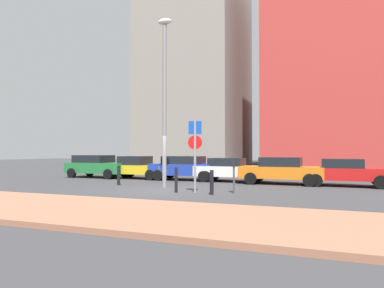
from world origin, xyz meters
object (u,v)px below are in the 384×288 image
parked_car_green (97,166)px  parked_car_white (231,169)px  parked_car_yellow (138,167)px  traffic_bollard_far (176,180)px  parked_car_orange (281,170)px  parked_car_red (346,172)px  traffic_bollard_near (212,182)px  traffic_bollard_mid (119,175)px  street_lamp (164,89)px  parking_meter (234,172)px  parked_car_blue (186,167)px  parking_sign_post (195,147)px

parked_car_green → parked_car_white: 9.25m
parked_car_green → parked_car_yellow: parked_car_green is taller
parked_car_green → traffic_bollard_far: (8.44, -5.91, -0.26)m
parked_car_yellow → parked_car_orange: bearing=-3.8°
parked_car_red → parked_car_white: bearing=175.0°
parked_car_orange → traffic_bollard_far: 6.70m
traffic_bollard_near → traffic_bollard_mid: size_ratio=0.98×
traffic_bollard_near → traffic_bollard_far: (-1.65, 0.18, 0.04)m
parked_car_green → parked_car_orange: parked_car_green is taller
parked_car_green → street_lamp: street_lamp is taller
parked_car_white → parked_car_yellow: bearing=178.9°
traffic_bollard_mid → traffic_bollard_near: bearing=-19.9°
street_lamp → traffic_bollard_near: bearing=-30.8°
parked_car_yellow → traffic_bollard_near: parked_car_yellow is taller
parked_car_white → traffic_bollard_near: (0.85, -6.21, -0.22)m
parking_meter → traffic_bollard_far: (-2.37, -0.61, -0.37)m
parked_car_white → parked_car_red: 6.14m
parked_car_yellow → parked_car_blue: size_ratio=0.89×
parked_car_red → street_lamp: (-8.25, -3.90, 4.05)m
traffic_bollard_far → parked_car_orange: bearing=56.0°
parked_car_orange → parked_car_red: (3.19, -0.05, -0.03)m
parked_car_blue → parked_car_orange: size_ratio=1.03×
parked_car_green → traffic_bollard_far: bearing=-35.0°
parked_car_green → parking_meter: 12.04m
parked_car_green → parked_car_white: bearing=0.8°
street_lamp → parked_car_red: bearing=25.3°
traffic_bollard_mid → parked_car_red: bearing=18.0°
street_lamp → traffic_bollard_mid: 5.11m
parked_car_white → parking_meter: parking_meter is taller
parking_sign_post → traffic_bollard_near: 1.69m
parked_car_yellow → parked_car_blue: parked_car_blue is taller
parking_meter → traffic_bollard_near: size_ratio=1.41×
parked_car_yellow → traffic_bollard_mid: parked_car_yellow is taller
parked_car_green → street_lamp: (7.11, -4.31, 3.98)m
parked_car_orange → traffic_bollard_near: (-2.09, -5.73, -0.26)m
parked_car_green → parking_sign_post: parking_sign_post is taller
parking_meter → street_lamp: street_lamp is taller
parking_sign_post → traffic_bollard_far: 1.62m
parked_car_red → traffic_bollard_near: bearing=-132.9°
parked_car_green → street_lamp: bearing=-31.2°
parked_car_green → parked_car_red: 15.37m
parking_meter → traffic_bollard_mid: 6.65m
parked_car_yellow → parking_sign_post: size_ratio=1.31×
parked_car_white → parking_meter: (1.57, -5.42, 0.19)m
parking_sign_post → parking_meter: 1.93m
parked_car_white → traffic_bollard_near: size_ratio=4.25×
parked_car_green → parking_sign_post: 10.97m
parked_car_white → traffic_bollard_near: parked_car_white is taller
parked_car_orange → parked_car_white: bearing=170.7°
street_lamp → traffic_bollard_mid: bearing=173.5°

